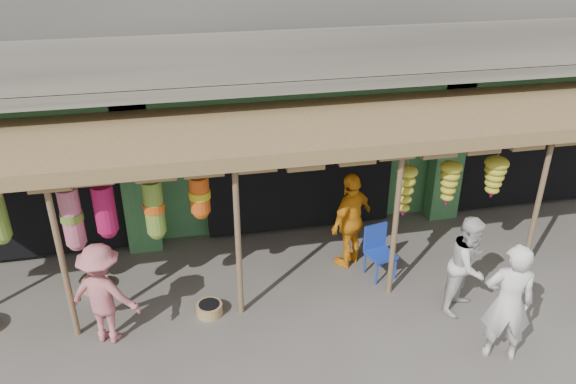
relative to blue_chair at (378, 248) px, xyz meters
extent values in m
plane|color=#514C47|center=(-0.98, -0.35, -0.52)|extent=(80.00, 80.00, 0.00)
cube|color=#2D6033|center=(-0.98, 4.80, 0.98)|extent=(16.00, 5.70, 3.00)
cube|color=gray|center=(-0.98, 1.30, 2.68)|extent=(16.00, 0.90, 0.22)
cube|color=gray|center=(-0.98, 0.90, 3.18)|extent=(16.00, 0.10, 0.80)
cube|color=#2D6033|center=(-0.98, 1.70, 2.33)|extent=(16.00, 0.35, 0.35)
cube|color=black|center=(-5.98, 2.65, 0.83)|extent=(3.60, 2.00, 2.50)
cube|color=black|center=(-0.98, 2.65, 0.83)|extent=(3.60, 2.00, 2.50)
cube|color=black|center=(4.02, 2.65, 0.83)|extent=(3.60, 2.00, 2.50)
cube|color=#2D6033|center=(-3.98, 1.70, 0.98)|extent=(0.60, 0.35, 3.00)
cube|color=#2D6033|center=(2.02, 1.70, 0.98)|extent=(0.60, 0.35, 3.00)
cylinder|color=brown|center=(-4.98, -0.55, 0.78)|extent=(0.09, 0.09, 2.60)
cylinder|color=brown|center=(-2.48, -0.55, 0.78)|extent=(0.09, 0.09, 2.60)
cylinder|color=brown|center=(0.02, -0.55, 0.78)|extent=(0.09, 0.09, 2.60)
cylinder|color=brown|center=(2.52, -0.55, 0.78)|extent=(0.09, 0.09, 2.60)
cylinder|color=brown|center=(-1.23, -0.55, 1.98)|extent=(12.90, 0.08, 0.08)
cylinder|color=brown|center=(-3.98, -0.15, 1.83)|extent=(5.50, 0.06, 0.06)
cube|color=brown|center=(-0.98, 0.55, 2.16)|extent=(14.00, 2.70, 0.22)
cylinder|color=#1A38A9|center=(-0.12, -0.31, -0.31)|extent=(0.04, 0.04, 0.42)
cylinder|color=#1A38A9|center=(0.25, -0.23, -0.31)|extent=(0.04, 0.04, 0.42)
cylinder|color=#1A38A9|center=(-0.21, 0.06, -0.31)|extent=(0.04, 0.04, 0.42)
cylinder|color=#1A38A9|center=(0.16, 0.14, -0.31)|extent=(0.04, 0.04, 0.42)
cube|color=#1A38A9|center=(0.02, -0.08, -0.08)|extent=(0.53, 0.53, 0.05)
cube|color=#1A38A9|center=(-0.03, 0.12, 0.17)|extent=(0.44, 0.14, 0.47)
cylinder|color=brown|center=(-4.81, 0.56, -0.43)|extent=(0.51, 0.51, 0.18)
cylinder|color=#9C7649|center=(-2.98, -0.50, -0.42)|extent=(0.55, 0.55, 0.19)
imported|color=silver|center=(1.00, -2.29, 0.42)|extent=(0.79, 0.66, 1.87)
imported|color=silver|center=(1.02, -1.18, 0.30)|extent=(1.01, 0.99, 1.65)
imported|color=orange|center=(-0.38, 0.42, 0.37)|extent=(1.10, 0.97, 1.79)
imported|color=#BE656B|center=(-4.48, -0.74, 0.29)|extent=(1.19, 0.96, 1.61)
camera|label=1|loc=(-3.24, -7.69, 5.26)|focal=35.00mm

